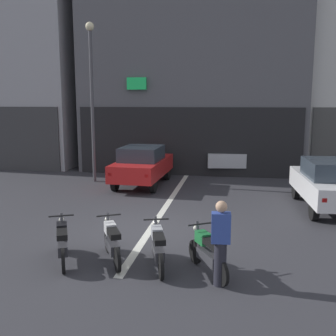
# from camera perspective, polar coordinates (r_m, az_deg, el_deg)

# --- Properties ---
(ground_plane) EXTENTS (120.00, 120.00, 0.00)m
(ground_plane) POSITION_cam_1_polar(r_m,az_deg,el_deg) (10.92, -2.64, -9.01)
(ground_plane) COLOR #333338
(lane_centre_line) EXTENTS (0.20, 18.00, 0.01)m
(lane_centre_line) POSITION_cam_1_polar(r_m,az_deg,el_deg) (16.62, 1.80, -2.43)
(lane_centre_line) COLOR silver
(lane_centre_line) RESTS_ON ground
(building_corner_left) EXTENTS (10.29, 10.08, 17.46)m
(building_corner_left) POSITION_cam_1_polar(r_m,az_deg,el_deg) (27.33, -21.45, 20.10)
(building_corner_left) COLOR #9E9EA3
(building_corner_left) RESTS_ON ground
(car_red_crossing_near) EXTENTS (1.91, 4.16, 1.64)m
(car_red_crossing_near) POSITION_cam_1_polar(r_m,az_deg,el_deg) (16.41, -3.70, 0.53)
(car_red_crossing_near) COLOR black
(car_red_crossing_near) RESTS_ON ground
(car_white_parked_kerbside) EXTENTS (1.99, 4.19, 1.64)m
(car_white_parked_kerbside) POSITION_cam_1_polar(r_m,az_deg,el_deg) (13.73, 22.41, -2.01)
(car_white_parked_kerbside) COLOR black
(car_white_parked_kerbside) RESTS_ON ground
(car_silver_down_street) EXTENTS (2.22, 4.27, 1.64)m
(car_silver_down_street) POSITION_cam_1_polar(r_m,az_deg,el_deg) (20.31, 8.04, 2.24)
(car_silver_down_street) COLOR black
(car_silver_down_street) RESTS_ON ground
(street_lamp) EXTENTS (0.36, 0.36, 6.70)m
(street_lamp) POSITION_cam_1_polar(r_m,az_deg,el_deg) (17.28, -10.99, 11.49)
(street_lamp) COLOR #47474C
(street_lamp) RESTS_ON ground
(motorcycle_black_row_leftmost) EXTENTS (0.79, 1.54, 0.98)m
(motorcycle_black_row_leftmost) POSITION_cam_1_polar(r_m,az_deg,el_deg) (9.06, -15.03, -10.28)
(motorcycle_black_row_leftmost) COLOR black
(motorcycle_black_row_leftmost) RESTS_ON ground
(motorcycle_white_row_left_mid) EXTENTS (0.85, 1.51, 0.98)m
(motorcycle_white_row_left_mid) POSITION_cam_1_polar(r_m,az_deg,el_deg) (8.88, -8.13, -10.45)
(motorcycle_white_row_left_mid) COLOR black
(motorcycle_white_row_left_mid) RESTS_ON ground
(motorcycle_silver_row_centre) EXTENTS (0.65, 1.61, 0.98)m
(motorcycle_silver_row_centre) POSITION_cam_1_polar(r_m,az_deg,el_deg) (8.50, -1.48, -11.28)
(motorcycle_silver_row_centre) COLOR black
(motorcycle_silver_row_centre) RESTS_ON ground
(motorcycle_green_row_right_mid) EXTENTS (0.93, 1.46, 0.98)m
(motorcycle_green_row_right_mid) POSITION_cam_1_polar(r_m,az_deg,el_deg) (8.24, 5.68, -12.02)
(motorcycle_green_row_right_mid) COLOR black
(motorcycle_green_row_right_mid) RESTS_ON ground
(person_by_motorcycles) EXTENTS (0.37, 0.24, 1.67)m
(person_by_motorcycles) POSITION_cam_1_polar(r_m,az_deg,el_deg) (7.64, 7.62, -10.67)
(person_by_motorcycles) COLOR #23232D
(person_by_motorcycles) RESTS_ON ground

